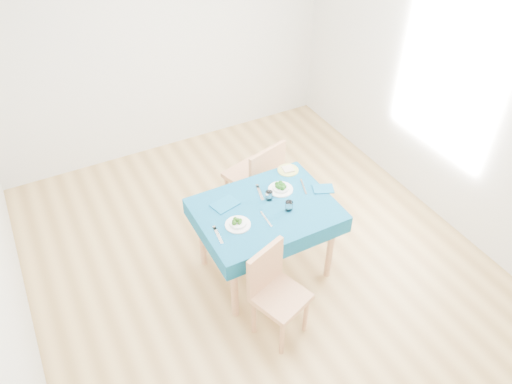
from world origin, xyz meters
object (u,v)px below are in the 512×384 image
chair_near (281,294)px  chair_far (252,163)px  side_plate (288,170)px  bowl_far (281,187)px  bowl_near (238,222)px  table (265,240)px

chair_near → chair_far: size_ratio=0.82×
side_plate → bowl_far: bearing=-133.8°
bowl_near → chair_far: bearing=56.2°
chair_far → bowl_far: (-0.08, -0.68, 0.22)m
bowl_near → side_plate: size_ratio=1.08×
bowl_near → chair_near: bearing=-82.1°
chair_near → bowl_far: 0.97m
chair_far → bowl_near: bearing=40.0°
chair_near → bowl_near: 0.66m
bowl_near → table: bearing=14.2°
table → bowl_far: bearing=33.0°
table → side_plate: size_ratio=5.91×
bowl_near → bowl_far: size_ratio=0.95×
chair_far → side_plate: 0.52m
chair_near → side_plate: (0.65, 1.01, 0.29)m
side_plate → chair_far: bearing=104.8°
chair_far → bowl_near: size_ratio=5.47×
chair_far → chair_near: bearing=54.2°
side_plate → chair_near: bearing=-122.9°
bowl_far → side_plate: bowl_far is taller
chair_near → chair_far: chair_far is taller
chair_far → side_plate: bearing=88.6°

